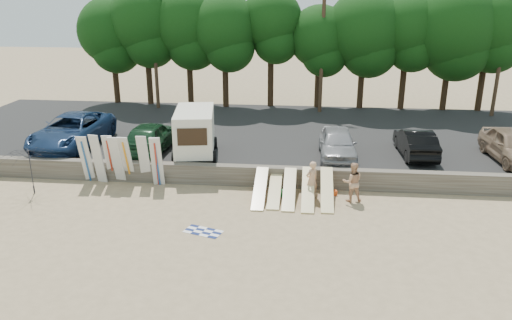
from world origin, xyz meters
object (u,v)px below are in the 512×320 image
object	(u,v)px
beachgoer_a	(312,180)
car_1	(151,137)
car_4	(512,145)
beachgoer_b	(352,182)
car_0	(72,131)
cooler	(279,193)
beach_umbrella	(30,171)
car_2	(337,143)
box_trailer	(195,130)
car_3	(416,142)

from	to	relation	value
beachgoer_a	car_1	bearing A→B (deg)	-64.18
car_4	beachgoer_b	distance (m)	9.54
beachgoer_b	car_0	bearing A→B (deg)	-23.64
cooler	beach_umbrella	xyz separation A→B (m)	(-11.53, -0.94, 0.97)
beachgoer_b	car_2	bearing A→B (deg)	-89.70
car_0	cooler	distance (m)	12.80
beachgoer_b	box_trailer	bearing A→B (deg)	-31.30
box_trailer	beachgoer_b	xyz separation A→B (m)	(7.99, -3.64, -1.17)
car_2	beach_umbrella	xyz separation A→B (m)	(-14.36, -4.72, -0.36)
car_2	cooler	world-z (taller)	car_2
car_1	car_4	world-z (taller)	car_1
car_3	beach_umbrella	xyz separation A→B (m)	(-18.52, -5.53, -0.30)
car_4	beach_umbrella	size ratio (longest dim) A/B	1.94
car_0	beachgoer_a	bearing A→B (deg)	-16.72
car_2	beachgoer_a	size ratio (longest dim) A/B	2.58
box_trailer	car_1	size ratio (longest dim) A/B	0.84
beachgoer_b	cooler	xyz separation A→B (m)	(-3.33, 0.24, -0.76)
box_trailer	car_3	bearing A→B (deg)	-3.27
car_2	cooler	bearing A→B (deg)	-127.58
car_1	car_2	size ratio (longest dim) A/B	1.07
car_0	box_trailer	bearing A→B (deg)	-5.92
beachgoer_b	beach_umbrella	bearing A→B (deg)	-4.12
car_3	beachgoer_a	distance (m)	7.24
car_4	beach_umbrella	world-z (taller)	car_4
car_1	car_3	bearing A→B (deg)	-174.50
beachgoer_a	car_0	bearing A→B (deg)	-58.27
car_4	beachgoer_a	xyz separation A→B (m)	(-10.23, -4.34, -0.63)
box_trailer	car_2	distance (m)	7.52
car_2	beachgoer_b	size ratio (longest dim) A/B	2.51
car_1	box_trailer	bearing A→B (deg)	172.62
car_1	beachgoer_b	distance (m)	11.33
beachgoer_b	beach_umbrella	size ratio (longest dim) A/B	0.73
car_1	car_4	distance (m)	18.96
beachgoer_a	beach_umbrella	world-z (taller)	beach_umbrella
beachgoer_a	beach_umbrella	distance (m)	13.07
box_trailer	beach_umbrella	size ratio (longest dim) A/B	1.65
car_3	beachgoer_b	bearing A→B (deg)	50.70
car_4	cooler	distance (m)	12.55
beachgoer_a	beach_umbrella	bearing A→B (deg)	-36.17
car_3	cooler	xyz separation A→B (m)	(-6.99, -4.59, -1.27)
beachgoer_a	car_2	bearing A→B (deg)	-148.52
beachgoer_b	car_4	bearing A→B (deg)	-158.81
box_trailer	beachgoer_a	xyz separation A→B (m)	(6.17, -3.51, -1.19)
car_3	beachgoer_a	size ratio (longest dim) A/B	2.47
box_trailer	car_4	bearing A→B (deg)	-6.24
car_3	cooler	distance (m)	8.46
car_4	beach_umbrella	distance (m)	23.84
beachgoer_b	car_1	bearing A→B (deg)	-27.97
car_2	beachgoer_b	world-z (taller)	car_2
car_4	beachgoer_a	bearing A→B (deg)	-160.62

